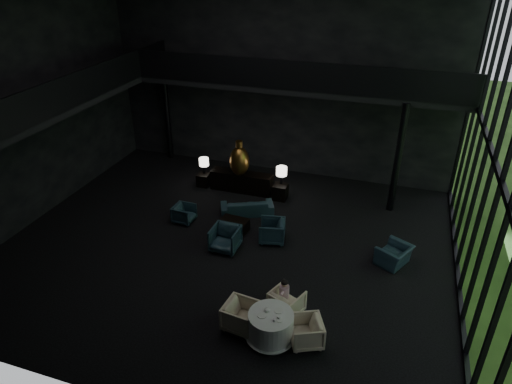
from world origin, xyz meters
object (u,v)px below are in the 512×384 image
(child, at_px, (284,289))
(dining_chair_east, at_px, (306,331))
(dining_chair_north, at_px, (287,301))
(table_lamp_right, at_px, (282,172))
(side_table_left, at_px, (204,180))
(window_armchair, at_px, (394,253))
(bronze_urn, at_px, (239,161))
(dining_chair_west, at_px, (241,314))
(lounge_armchair_south, at_px, (225,236))
(side_table_right, at_px, (280,192))
(table_lamp_left, at_px, (204,162))
(console, at_px, (242,182))
(coffee_table, at_px, (232,228))
(dining_table, at_px, (271,328))
(lounge_armchair_west, at_px, (184,214))
(sofa, at_px, (247,205))
(lounge_armchair_east, at_px, (272,229))

(child, bearing_deg, dining_chair_east, 131.10)
(dining_chair_north, bearing_deg, table_lamp_right, -50.77)
(side_table_left, xyz_separation_m, window_armchair, (7.54, -2.91, 0.13))
(bronze_urn, relative_size, dining_chair_west, 1.66)
(lounge_armchair_south, bearing_deg, side_table_left, 123.73)
(side_table_right, xyz_separation_m, dining_chair_north, (1.81, -5.85, 0.10))
(side_table_left, bearing_deg, side_table_right, -1.67)
(table_lamp_right, xyz_separation_m, lounge_armchair_south, (-0.76, -3.85, -0.59))
(lounge_armchair_south, bearing_deg, window_armchair, 10.85)
(table_lamp_left, distance_m, dining_chair_west, 8.05)
(console, bearing_deg, coffee_table, -76.43)
(side_table_right, xyz_separation_m, dining_chair_east, (2.51, -6.71, 0.09))
(table_lamp_left, bearing_deg, side_table_right, -4.03)
(coffee_table, bearing_deg, side_table_left, 128.81)
(dining_chair_north, height_order, child, child)
(dining_table, distance_m, dining_chair_east, 0.86)
(dining_chair_north, bearing_deg, lounge_armchair_west, -13.05)
(table_lamp_right, distance_m, dining_chair_north, 6.30)
(table_lamp_left, bearing_deg, bronze_urn, -9.64)
(lounge_armchair_west, bearing_deg, dining_chair_west, -136.14)
(side_table_left, xyz_separation_m, lounge_armchair_west, (0.47, -2.71, 0.06))
(dining_chair_north, xyz_separation_m, dining_chair_east, (0.71, -0.86, -0.01))
(table_lamp_left, relative_size, lounge_armchair_west, 1.02)
(lounge_armchair_west, bearing_deg, window_armchair, -88.90)
(bronze_urn, height_order, dining_table, bronze_urn)
(sofa, bearing_deg, lounge_armchair_south, 67.02)
(dining_table, relative_size, dining_chair_north, 1.62)
(sofa, height_order, dining_chair_east, dining_chair_east)
(child, bearing_deg, table_lamp_left, -50.79)
(lounge_armchair_east, xyz_separation_m, dining_table, (1.16, -4.04, -0.11))
(table_lamp_left, height_order, coffee_table, table_lamp_left)
(lounge_armchair_west, height_order, lounge_armchair_east, lounge_armchair_east)
(coffee_table, xyz_separation_m, dining_table, (2.55, -4.04, 0.12))
(side_table_right, relative_size, dining_chair_west, 0.70)
(sofa, relative_size, lounge_armchair_west, 2.69)
(table_lamp_left, bearing_deg, sofa, -34.54)
(side_table_right, bearing_deg, table_lamp_right, 90.00)
(window_armchair, distance_m, dining_table, 4.82)
(table_lamp_left, height_order, lounge_armchair_south, table_lamp_left)
(table_lamp_right, relative_size, dining_chair_east, 0.88)
(lounge_armchair_east, height_order, dining_chair_west, lounge_armchair_east)
(side_table_right, bearing_deg, side_table_left, 178.33)
(side_table_left, relative_size, dining_chair_west, 0.60)
(side_table_right, bearing_deg, dining_chair_north, -72.83)
(console, xyz_separation_m, dining_chair_east, (4.11, -6.87, -0.00))
(side_table_left, height_order, sofa, sofa)
(dining_chair_north, bearing_deg, bronze_urn, -37.13)
(lounge_armchair_south, relative_size, child, 1.75)
(side_table_right, relative_size, sofa, 0.35)
(table_lamp_right, bearing_deg, lounge_armchair_west, -134.70)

